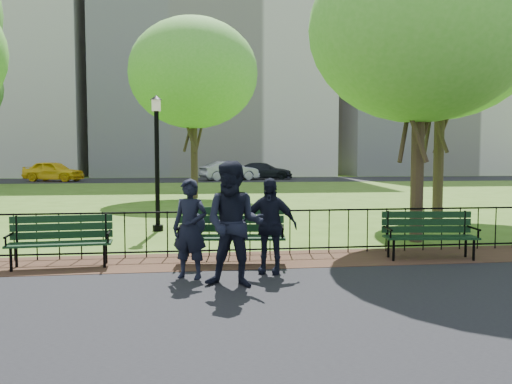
{
  "coord_description": "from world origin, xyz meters",
  "views": [
    {
      "loc": [
        -0.54,
        -7.64,
        1.93
      ],
      "look_at": [
        0.65,
        1.5,
        1.29
      ],
      "focal_mm": 35.0,
      "sensor_mm": 36.0,
      "label": 1
    }
  ],
  "objects": [
    {
      "name": "tree_far_c",
      "position": [
        -0.38,
        16.13,
        5.83
      ],
      "size": [
        6.03,
        6.03,
        8.4
      ],
      "color": "#2D2116",
      "rests_on": "ground"
    },
    {
      "name": "lamppost",
      "position": [
        -1.41,
        5.57,
        1.92
      ],
      "size": [
        0.32,
        0.32,
        3.53
      ],
      "color": "black",
      "rests_on": "ground"
    },
    {
      "name": "far_street",
      "position": [
        0.0,
        35.0,
        0.01
      ],
      "size": [
        70.0,
        9.0,
        0.01
      ],
      "primitive_type": "cube",
      "color": "black",
      "rests_on": "ground"
    },
    {
      "name": "ground",
      "position": [
        0.0,
        0.0,
        0.0
      ],
      "size": [
        120.0,
        120.0,
        0.0
      ],
      "primitive_type": "plane",
      "color": "#40641A"
    },
    {
      "name": "asphalt_path",
      "position": [
        0.0,
        -3.4,
        0.01
      ],
      "size": [
        60.0,
        9.2,
        0.01
      ],
      "primitive_type": "cube",
      "color": "black",
      "rests_on": "ground"
    },
    {
      "name": "park_bench_main",
      "position": [
        -0.06,
        1.33,
        0.67
      ],
      "size": [
        2.0,
        0.83,
        1.1
      ],
      "rotation": [
        0.0,
        0.0,
        -0.12
      ],
      "color": "black",
      "rests_on": "ground"
    },
    {
      "name": "tree_near_e",
      "position": [
        4.57,
        3.13,
        4.82
      ],
      "size": [
        4.99,
        4.99,
        6.95
      ],
      "color": "#2D2116",
      "rests_on": "ground"
    },
    {
      "name": "park_bench_right_a",
      "position": [
        3.93,
        1.24,
        0.56
      ],
      "size": [
        1.76,
        0.72,
        0.97
      ],
      "rotation": [
        0.0,
        0.0,
        -0.12
      ],
      "color": "black",
      "rests_on": "ground"
    },
    {
      "name": "taxi",
      "position": [
        -11.43,
        33.94,
        0.83
      ],
      "size": [
        5.15,
        3.4,
        1.63
      ],
      "primitive_type": "imported",
      "rotation": [
        0.0,
        0.0,
        1.23
      ],
      "color": "yellow",
      "rests_on": "far_street"
    },
    {
      "name": "sedan_silver",
      "position": [
        2.65,
        33.75,
        0.81
      ],
      "size": [
        5.13,
        3.19,
        1.6
      ],
      "primitive_type": "imported",
      "rotation": [
        0.0,
        0.0,
        1.91
      ],
      "color": "#97989E",
      "rests_on": "far_street"
    },
    {
      "name": "person_mid",
      "position": [
        0.09,
        -0.35,
        0.95
      ],
      "size": [
        1.01,
        0.71,
        1.87
      ],
      "primitive_type": "imported",
      "rotation": [
        0.0,
        0.0,
        -0.29
      ],
      "color": "black",
      "rests_on": "asphalt_path"
    },
    {
      "name": "person_right",
      "position": [
        0.74,
        0.46,
        0.8
      ],
      "size": [
        1.0,
        0.66,
        1.58
      ],
      "primitive_type": "imported",
      "rotation": [
        0.0,
        0.0,
        -0.33
      ],
      "color": "black",
      "rests_on": "asphalt_path"
    },
    {
      "name": "iron_fence",
      "position": [
        0.0,
        2.0,
        0.5
      ],
      "size": [
        24.06,
        0.06,
        1.0
      ],
      "color": "black",
      "rests_on": "ground"
    },
    {
      "name": "tree_mid_e",
      "position": [
        6.99,
        6.79,
        5.47
      ],
      "size": [
        5.65,
        5.65,
        7.88
      ],
      "color": "#2D2116",
      "rests_on": "ground"
    },
    {
      "name": "apartment_mid",
      "position": [
        2.0,
        48.0,
        15.0
      ],
      "size": [
        24.0,
        15.0,
        30.0
      ],
      "primitive_type": "cube",
      "color": "silver",
      "rests_on": "ground"
    },
    {
      "name": "sedan_dark",
      "position": [
        5.8,
        35.47,
        0.73
      ],
      "size": [
        5.22,
        2.76,
        1.44
      ],
      "primitive_type": "imported",
      "rotation": [
        0.0,
        0.0,
        1.42
      ],
      "color": "black",
      "rests_on": "far_street"
    },
    {
      "name": "apartment_east",
      "position": [
        26.0,
        48.0,
        12.0
      ],
      "size": [
        20.0,
        15.0,
        24.0
      ],
      "primitive_type": "cube",
      "color": "beige",
      "rests_on": "ground"
    },
    {
      "name": "dirt_strip",
      "position": [
        0.0,
        1.5,
        0.01
      ],
      "size": [
        60.0,
        1.6,
        0.01
      ],
      "primitive_type": "cube",
      "color": "#332114",
      "rests_on": "ground"
    },
    {
      "name": "person_left",
      "position": [
        -0.56,
        0.27,
        0.8
      ],
      "size": [
        0.68,
        0.58,
        1.58
      ],
      "primitive_type": "imported",
      "rotation": [
        0.0,
        0.0,
        -0.41
      ],
      "color": "black",
      "rests_on": "asphalt_path"
    },
    {
      "name": "park_bench_left_a",
      "position": [
        -2.82,
        1.39,
        0.56
      ],
      "size": [
        1.77,
        0.67,
        0.98
      ],
      "rotation": [
        0.0,
        0.0,
        0.08
      ],
      "color": "black",
      "rests_on": "ground"
    }
  ]
}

